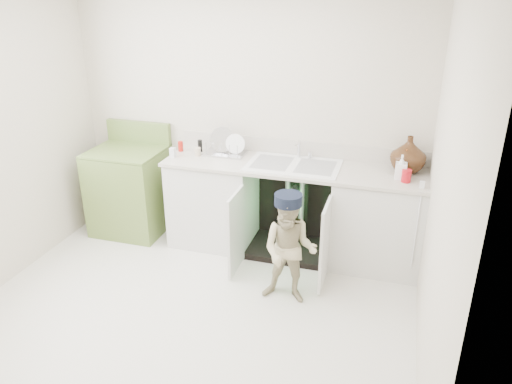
# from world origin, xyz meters

# --- Properties ---
(ground) EXTENTS (3.50, 3.50, 0.00)m
(ground) POSITION_xyz_m (0.00, 0.00, 0.00)
(ground) COLOR beige
(ground) RESTS_ON ground
(room_shell) EXTENTS (6.00, 5.50, 1.26)m
(room_shell) POSITION_xyz_m (0.00, 0.00, 1.25)
(room_shell) COLOR beige
(room_shell) RESTS_ON ground
(counter_run) EXTENTS (2.44, 1.02, 1.23)m
(counter_run) POSITION_xyz_m (0.58, 1.21, 0.47)
(counter_run) COLOR silver
(counter_run) RESTS_ON ground
(avocado_stove) EXTENTS (0.72, 0.65, 1.11)m
(avocado_stove) POSITION_xyz_m (-1.18, 1.18, 0.46)
(avocado_stove) COLOR olive
(avocado_stove) RESTS_ON ground
(repair_worker) EXTENTS (0.46, 0.64, 0.95)m
(repair_worker) POSITION_xyz_m (0.71, 0.40, 0.48)
(repair_worker) COLOR #C8BC90
(repair_worker) RESTS_ON ground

